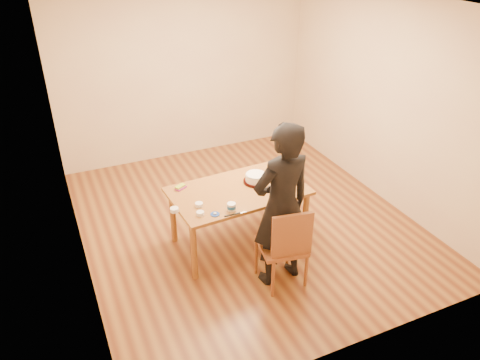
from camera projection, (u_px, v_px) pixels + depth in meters
name	position (u px, v px, depth m)	size (l,w,h in m)	color
room_shell	(234.00, 114.00, 5.69)	(4.00, 4.50, 2.70)	brown
dining_table	(238.00, 191.00, 5.29)	(1.51, 0.90, 0.04)	brown
dining_chair	(282.00, 246.00, 4.87)	(0.46, 0.46, 0.04)	brown
cake_plate	(256.00, 181.00, 5.43)	(0.29, 0.29, 0.02)	#AC0B0B
cake	(256.00, 178.00, 5.41)	(0.24, 0.24, 0.08)	white
frosting_dome	(256.00, 174.00, 5.38)	(0.23, 0.23, 0.03)	white
frosting_tub	(231.00, 207.00, 4.90)	(0.09, 0.09, 0.08)	white
frosting_lid	(215.00, 214.00, 4.84)	(0.10, 0.10, 0.01)	#173695
frosting_dollop	(215.00, 213.00, 4.83)	(0.04, 0.04, 0.02)	white
ramekin_green	(200.00, 213.00, 4.82)	(0.08, 0.08, 0.04)	white
ramekin_yellow	(199.00, 205.00, 4.97)	(0.08, 0.08, 0.04)	white
ramekin_multi	(174.00, 210.00, 4.88)	(0.09, 0.09, 0.04)	white
candy_box_pink	(181.00, 188.00, 5.30)	(0.13, 0.07, 0.02)	#BF2C75
candy_box_green	(180.00, 186.00, 5.29)	(0.12, 0.06, 0.02)	green
spatula	(232.00, 215.00, 4.83)	(0.18, 0.02, 0.01)	black
person	(281.00, 207.00, 4.68)	(0.66, 0.43, 1.81)	black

